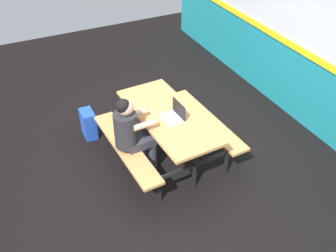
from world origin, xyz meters
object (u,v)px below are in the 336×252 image
Objects in this scene: backpack_dark at (89,124)px; student_nearer at (132,131)px; laptop_silver at (174,115)px; picnic_table_main at (168,125)px.

student_nearer is at bearing 16.44° from backpack_dark.
student_nearer reaches higher than laptop_silver.
picnic_table_main is 4.06× the size of backpack_dark.
student_nearer is 2.74× the size of backpack_dark.
laptop_silver is 1.52m from backpack_dark.
picnic_table_main is 5.40× the size of laptop_silver.
picnic_table_main is 1.35m from backpack_dark.
picnic_table_main is at bearing 41.56° from backpack_dark.
laptop_silver reaches higher than backpack_dark.
laptop_silver reaches higher than picnic_table_main.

